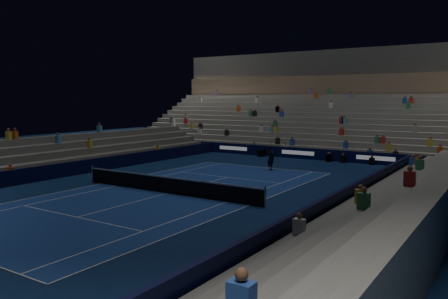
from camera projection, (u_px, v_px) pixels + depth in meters
The scene contains 11 objects.
ground at pixel (167, 193), 26.15m from camera, with size 90.00×90.00×0.00m, color #0B2047.
court_surface at pixel (167, 193), 26.15m from camera, with size 10.97×23.77×0.01m, color navy.
sponsor_barrier_far at pixel (298, 153), 41.48m from camera, with size 44.00×0.25×1.00m, color black.
sponsor_barrier_east at pixel (329, 207), 20.81m from camera, with size 0.25×37.00×1.00m, color black.
sponsor_barrier_west at pixel (60, 170), 31.37m from camera, with size 0.25×37.00×1.00m, color black.
grandstand_main at pixel (334, 118), 48.97m from camera, with size 44.00×15.20×11.20m.
grandstand_east at pixel (408, 208), 18.88m from camera, with size 5.00×37.00×2.50m.
grandstand_west at pixel (30, 161), 33.21m from camera, with size 5.00×37.00×2.50m.
tennis_net at pixel (167, 185), 26.09m from camera, with size 12.90×0.10×1.10m.
tennis_player at pixel (271, 158), 34.62m from camera, with size 0.70×0.46×1.91m, color black.
broadcast_camera at pixel (261, 153), 42.93m from camera, with size 0.63×1.04×0.68m.
Camera 1 is at (16.83, -19.71, 5.43)m, focal length 36.19 mm.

